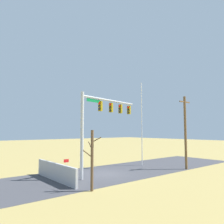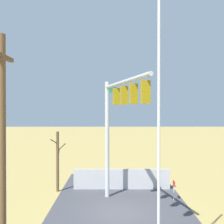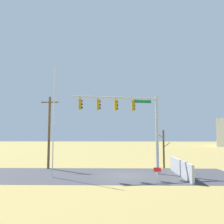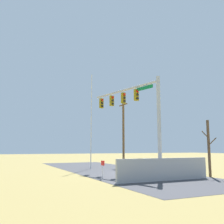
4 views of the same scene
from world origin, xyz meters
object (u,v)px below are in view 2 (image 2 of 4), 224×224
at_px(utility_pole, 1,168).
at_px(open_sign, 174,186).
at_px(signal_mast, 117,114).
at_px(flagpole, 159,131).
at_px(bare_tree, 58,161).

bearing_deg(utility_pole, open_sign, -33.84).
height_order(signal_mast, open_sign, signal_mast).
height_order(signal_mast, flagpole, flagpole).
height_order(utility_pole, bare_tree, utility_pole).
bearing_deg(signal_mast, utility_pole, 158.64).
height_order(signal_mast, bare_tree, signal_mast).
relative_size(utility_pole, open_sign, 6.44).
height_order(bare_tree, open_sign, bare_tree).
bearing_deg(bare_tree, flagpole, -153.85).
relative_size(flagpole, open_sign, 8.16).
relative_size(signal_mast, bare_tree, 1.92).
bearing_deg(bare_tree, signal_mast, -133.36).
bearing_deg(bare_tree, open_sign, -105.29).
xyz_separation_m(signal_mast, bare_tree, (3.82, 4.04, -3.33)).
xyz_separation_m(flagpole, open_sign, (8.75, -2.33, -4.07)).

